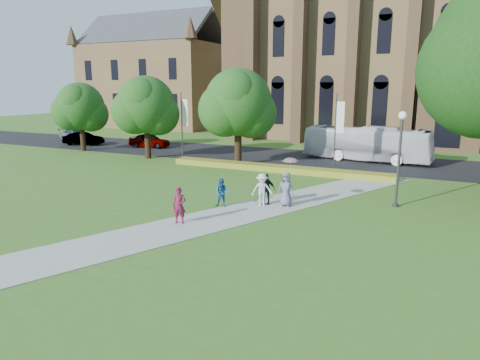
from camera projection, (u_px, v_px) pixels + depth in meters
The scene contains 22 objects.
ground at pixel (222, 221), 21.13m from camera, with size 160.00×160.00×0.00m, color #3F691F.
road at pixel (324, 160), 38.80m from camera, with size 160.00×10.00×0.02m, color black.
footpath at pixel (231, 216), 22.01m from camera, with size 3.20×30.00×0.04m, color #B2B2A8.
flower_hedge at pixel (277, 168), 33.58m from camera, with size 18.00×1.40×0.45m, color gold.
cathedral at pixel (457, 29), 49.31m from camera, with size 52.60×18.25×28.00m.
building_west at pixel (156, 70), 70.41m from camera, with size 22.00×14.00×18.30m.
streetlamp at pixel (400, 148), 23.05m from camera, with size 0.44×0.44×5.24m.
street_tree_0 at pixel (146, 105), 38.69m from camera, with size 5.20×5.20×7.50m.
street_tree_1 at pixel (238, 103), 35.32m from camera, with size 5.60×5.60×8.05m.
street_tree_2 at pixel (80, 107), 43.39m from camera, with size 4.80×4.80×6.95m.
banner_pole_0 at pixel (337, 128), 32.96m from camera, with size 0.70×0.10×6.00m.
banner_pole_1 at pixel (183, 122), 38.78m from camera, with size 0.70×0.10×6.00m.
tour_coach at pixel (366, 144), 37.90m from camera, with size 2.58×11.03×3.07m, color white.
car_0 at pixel (149, 140), 46.54m from camera, with size 1.79×4.45×1.52m, color gray.
car_1 at pixel (83, 139), 48.42m from camera, with size 1.52×4.37×1.44m, color gray.
car_2 at pixel (76, 135), 51.97m from camera, with size 2.01×4.93×1.43m, color gray.
pedestrian_0 at pixel (179, 205), 20.55m from camera, with size 0.65×0.43×1.78m, color maroon.
pedestrian_1 at pixel (222, 193), 23.38m from camera, with size 0.77×0.60×1.58m, color #1A5185.
pedestrian_2 at pixel (262, 190), 23.60m from camera, with size 1.17×0.67×1.82m, color silver.
pedestrian_3 at pixel (266, 189), 23.95m from camera, with size 1.02×0.42×1.74m, color black.
pedestrian_4 at pixel (286, 189), 23.54m from camera, with size 0.92×0.60×1.88m, color slate.
parasol at pixel (290, 166), 23.27m from camera, with size 0.84×0.84×0.74m, color pink.
Camera 1 is at (9.42, -17.89, 6.52)m, focal length 32.00 mm.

